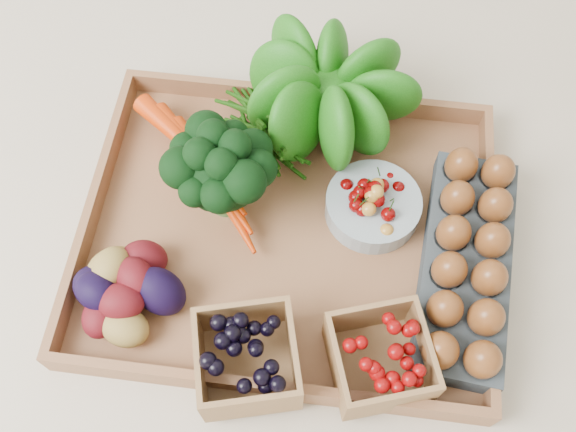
# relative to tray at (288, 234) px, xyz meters

# --- Properties ---
(ground) EXTENTS (4.00, 4.00, 0.00)m
(ground) POSITION_rel_tray_xyz_m (0.00, 0.00, -0.01)
(ground) COLOR beige
(ground) RESTS_ON ground
(tray) EXTENTS (0.55, 0.45, 0.01)m
(tray) POSITION_rel_tray_xyz_m (0.00, 0.00, 0.00)
(tray) COLOR #91603D
(tray) RESTS_ON ground
(carrots) EXTENTS (0.21, 0.15, 0.05)m
(carrots) POSITION_rel_tray_xyz_m (-0.12, 0.07, 0.03)
(carrots) COLOR red
(carrots) RESTS_ON tray
(lettuce) EXTENTS (0.16, 0.16, 0.16)m
(lettuce) POSITION_rel_tray_xyz_m (0.03, 0.19, 0.09)
(lettuce) COLOR #12500C
(lettuce) RESTS_ON tray
(broccoli) EXTENTS (0.15, 0.15, 0.11)m
(broccoli) POSITION_rel_tray_xyz_m (-0.09, 0.03, 0.06)
(broccoli) COLOR black
(broccoli) RESTS_ON tray
(cherry_bowl) EXTENTS (0.13, 0.13, 0.03)m
(cherry_bowl) POSITION_rel_tray_xyz_m (0.11, 0.04, 0.02)
(cherry_bowl) COLOR #8C9EA5
(cherry_bowl) RESTS_ON tray
(egg_carton) EXTENTS (0.14, 0.33, 0.04)m
(egg_carton) POSITION_rel_tray_xyz_m (0.24, -0.03, 0.03)
(egg_carton) COLOR #353E43
(egg_carton) RESTS_ON tray
(potatoes) EXTENTS (0.16, 0.16, 0.09)m
(potatoes) POSITION_rel_tray_xyz_m (-0.20, -0.12, 0.05)
(potatoes) COLOR #470B10
(potatoes) RESTS_ON tray
(punnet_blackberry) EXTENTS (0.14, 0.14, 0.08)m
(punnet_blackberry) POSITION_rel_tray_xyz_m (-0.02, -0.19, 0.05)
(punnet_blackberry) COLOR black
(punnet_blackberry) RESTS_ON tray
(punnet_raspberry) EXTENTS (0.14, 0.14, 0.08)m
(punnet_raspberry) POSITION_rel_tray_xyz_m (0.13, -0.17, 0.05)
(punnet_raspberry) COLOR #700505
(punnet_raspberry) RESTS_ON tray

